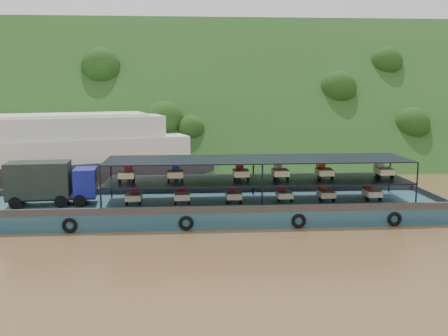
{
  "coord_description": "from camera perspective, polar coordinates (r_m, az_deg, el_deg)",
  "views": [
    {
      "loc": [
        -4.97,
        -38.22,
        10.11
      ],
      "look_at": [
        -2.0,
        3.0,
        3.2
      ],
      "focal_mm": 40.0,
      "sensor_mm": 36.0,
      "label": 1
    }
  ],
  "objects": [
    {
      "name": "cargo_barge",
      "position": [
        38.45,
        -2.67,
        -4.04
      ],
      "size": [
        35.0,
        7.18,
        4.54
      ],
      "color": "#163D4D",
      "rests_on": "ground"
    },
    {
      "name": "ground",
      "position": [
        39.85,
        3.19,
        -5.22
      ],
      "size": [
        160.0,
        160.0,
        0.0
      ],
      "primitive_type": "plane",
      "color": "brown",
      "rests_on": "ground"
    },
    {
      "name": "passenger_ferry",
      "position": [
        56.46,
        -19.55,
        1.76
      ],
      "size": [
        35.75,
        18.75,
        7.04
      ],
      "rotation": [
        0.0,
        0.0,
        0.31
      ],
      "color": "black",
      "rests_on": "ground"
    },
    {
      "name": "hillside",
      "position": [
        75.07,
        -0.29,
        1.75
      ],
      "size": [
        140.0,
        39.6,
        39.6
      ],
      "primitive_type": "cube",
      "rotation": [
        0.79,
        0.0,
        0.0
      ],
      "color": "#1D3C15",
      "rests_on": "ground"
    }
  ]
}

